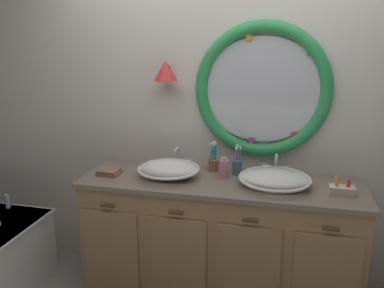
% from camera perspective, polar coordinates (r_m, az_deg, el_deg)
% --- Properties ---
extents(back_wall_assembly, '(6.40, 0.26, 2.60)m').
position_cam_1_polar(back_wall_assembly, '(2.96, 4.85, 4.28)').
color(back_wall_assembly, silver).
rests_on(back_wall_assembly, ground_plane).
extents(vanity_counter, '(1.93, 0.62, 0.92)m').
position_cam_1_polar(vanity_counter, '(2.95, 3.94, -13.55)').
color(vanity_counter, tan).
rests_on(vanity_counter, ground_plane).
extents(sink_basin_left, '(0.44, 0.44, 0.12)m').
position_cam_1_polar(sink_basin_left, '(2.79, -3.38, -3.59)').
color(sink_basin_left, white).
rests_on(sink_basin_left, vanity_counter).
extents(sink_basin_right, '(0.48, 0.48, 0.11)m').
position_cam_1_polar(sink_basin_right, '(2.69, 11.77, -4.89)').
color(sink_basin_right, white).
rests_on(sink_basin_right, vanity_counter).
extents(faucet_set_left, '(0.24, 0.11, 0.16)m').
position_cam_1_polar(faucet_set_left, '(3.01, -2.09, -2.22)').
color(faucet_set_left, silver).
rests_on(faucet_set_left, vanity_counter).
extents(faucet_set_right, '(0.21, 0.13, 0.15)m').
position_cam_1_polar(faucet_set_right, '(2.90, 11.94, -3.18)').
color(faucet_set_right, silver).
rests_on(faucet_set_right, vanity_counter).
extents(toothbrush_holder_left, '(0.08, 0.08, 0.22)m').
position_cam_1_polar(toothbrush_holder_left, '(2.92, 3.10, -2.77)').
color(toothbrush_holder_left, '#996647').
rests_on(toothbrush_holder_left, vanity_counter).
extents(toothbrush_holder_right, '(0.08, 0.08, 0.22)m').
position_cam_1_polar(toothbrush_holder_right, '(2.86, 6.49, -3.16)').
color(toothbrush_holder_right, slate).
rests_on(toothbrush_holder_right, vanity_counter).
extents(soap_dispenser, '(0.07, 0.07, 0.16)m').
position_cam_1_polar(soap_dispenser, '(2.78, 4.62, -3.54)').
color(soap_dispenser, pink).
rests_on(soap_dispenser, vanity_counter).
extents(folded_hand_towel, '(0.15, 0.14, 0.04)m').
position_cam_1_polar(folded_hand_towel, '(2.92, -11.78, -3.94)').
color(folded_hand_towel, '#936B56').
rests_on(folded_hand_towel, vanity_counter).
extents(toiletry_basket, '(0.16, 0.09, 0.12)m').
position_cam_1_polar(toiletry_basket, '(2.67, 20.67, -6.17)').
color(toiletry_basket, beige).
rests_on(toiletry_basket, vanity_counter).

